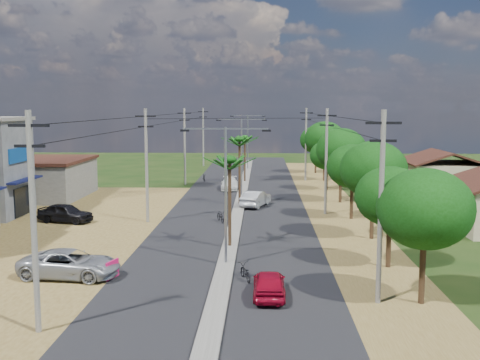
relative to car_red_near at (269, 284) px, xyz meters
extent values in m
plane|color=black|center=(-2.43, 5.37, -0.65)|extent=(160.00, 160.00, 0.00)
cube|color=black|center=(-2.43, 20.37, -0.63)|extent=(12.00, 110.00, 0.04)
cube|color=#605E56|center=(-2.43, 23.37, -0.56)|extent=(1.00, 90.00, 0.18)
cube|color=brown|center=(-17.43, 13.37, -0.63)|extent=(18.00, 46.00, 0.04)
cube|color=brown|center=(6.07, 20.37, -0.64)|extent=(5.00, 90.00, 0.03)
cube|color=#0E123B|center=(-20.03, 19.37, 2.45)|extent=(0.80, 5.40, 0.15)
cube|color=black|center=(-20.38, 19.37, 0.65)|extent=(0.10, 3.00, 2.40)
cube|color=navy|center=(-20.35, 19.37, 4.55)|extent=(0.12, 4.20, 1.20)
cube|color=#605E56|center=(-23.43, 29.37, 1.15)|extent=(10.00, 10.00, 3.60)
cube|color=black|center=(-23.43, 29.37, 3.15)|extent=(10.40, 10.40, 0.30)
cube|color=tan|center=(18.57, 33.37, 1.00)|extent=(7.00, 7.00, 3.30)
cylinder|color=black|center=(7.07, -0.63, 1.45)|extent=(0.28, 0.28, 4.20)
ellipsoid|color=black|center=(7.07, -0.63, 3.85)|extent=(4.40, 4.40, 3.74)
cylinder|color=black|center=(6.87, 5.37, 1.27)|extent=(0.28, 0.28, 3.85)
ellipsoid|color=black|center=(6.87, 5.37, 3.47)|extent=(4.00, 4.00, 3.40)
cylinder|color=black|center=(7.27, 12.37, 1.62)|extent=(0.28, 0.28, 4.55)
ellipsoid|color=black|center=(7.27, 12.37, 4.22)|extent=(4.60, 4.60, 3.91)
cylinder|color=black|center=(6.97, 19.37, 1.38)|extent=(0.28, 0.28, 4.06)
ellipsoid|color=black|center=(6.97, 19.37, 3.70)|extent=(4.20, 4.20, 3.57)
cylinder|color=black|center=(7.17, 27.37, 1.73)|extent=(0.28, 0.28, 4.76)
ellipsoid|color=black|center=(7.17, 27.37, 4.45)|extent=(4.80, 4.80, 4.08)
cylinder|color=black|center=(6.77, 35.37, 1.17)|extent=(0.28, 0.28, 3.64)
ellipsoid|color=black|center=(6.77, 35.37, 3.25)|extent=(3.80, 3.80, 3.23)
cylinder|color=black|center=(7.37, 43.37, 1.80)|extent=(0.28, 0.28, 4.90)
ellipsoid|color=black|center=(7.37, 43.37, 4.60)|extent=(5.00, 5.00, 4.25)
cylinder|color=black|center=(7.07, 51.37, 1.52)|extent=(0.28, 0.28, 4.34)
ellipsoid|color=black|center=(7.07, 51.37, 4.00)|extent=(4.40, 4.40, 3.74)
cylinder|color=black|center=(-2.43, 9.37, 2.25)|extent=(0.22, 0.22, 5.80)
cylinder|color=black|center=(-2.43, 25.37, 2.45)|extent=(0.22, 0.22, 6.20)
cylinder|color=black|center=(-2.43, 41.37, 2.10)|extent=(0.22, 0.22, 5.50)
cylinder|color=gray|center=(-2.43, 5.37, 3.35)|extent=(0.16, 0.16, 8.00)
cube|color=gray|center=(-1.23, 5.37, 7.25)|extent=(2.40, 0.08, 0.08)
cube|color=gray|center=(-3.63, 5.37, 7.25)|extent=(2.40, 0.08, 0.08)
cube|color=black|center=(-0.13, 5.37, 7.15)|extent=(0.50, 0.18, 0.12)
cube|color=black|center=(-4.73, 5.37, 7.15)|extent=(0.50, 0.18, 0.12)
cylinder|color=gray|center=(-2.43, 30.37, 3.35)|extent=(0.16, 0.16, 8.00)
cube|color=gray|center=(-1.23, 30.37, 7.25)|extent=(2.40, 0.08, 0.08)
cube|color=gray|center=(-3.63, 30.37, 7.25)|extent=(2.40, 0.08, 0.08)
cube|color=black|center=(-0.13, 30.37, 7.15)|extent=(0.50, 0.18, 0.12)
cube|color=black|center=(-4.73, 30.37, 7.15)|extent=(0.50, 0.18, 0.12)
cylinder|color=gray|center=(-2.43, 55.37, 3.35)|extent=(0.16, 0.16, 8.00)
cube|color=gray|center=(-1.23, 55.37, 7.25)|extent=(2.40, 0.08, 0.08)
cube|color=gray|center=(-3.63, 55.37, 7.25)|extent=(2.40, 0.08, 0.08)
cube|color=black|center=(-0.13, 55.37, 7.15)|extent=(0.50, 0.18, 0.12)
cube|color=black|center=(-4.73, 55.37, 7.15)|extent=(0.50, 0.18, 0.12)
cylinder|color=#605E56|center=(-9.43, -4.63, 3.85)|extent=(0.24, 0.24, 9.00)
cube|color=black|center=(-9.43, -4.63, 7.75)|extent=(1.60, 0.12, 0.12)
cube|color=black|center=(-9.43, -4.63, 6.95)|extent=(1.20, 0.12, 0.12)
cylinder|color=#605E56|center=(-9.43, 17.37, 3.85)|extent=(0.24, 0.24, 9.00)
cube|color=black|center=(-9.43, 17.37, 7.75)|extent=(1.60, 0.12, 0.12)
cube|color=black|center=(-9.43, 17.37, 6.95)|extent=(1.20, 0.12, 0.12)
cylinder|color=#605E56|center=(-9.43, 39.37, 3.85)|extent=(0.24, 0.24, 9.00)
cube|color=black|center=(-9.43, 39.37, 7.75)|extent=(1.60, 0.12, 0.12)
cube|color=black|center=(-9.43, 39.37, 6.95)|extent=(1.20, 0.12, 0.12)
cylinder|color=#605E56|center=(-9.43, 60.37, 3.85)|extent=(0.24, 0.24, 9.00)
cube|color=black|center=(-9.43, 60.37, 7.75)|extent=(1.60, 0.12, 0.12)
cube|color=black|center=(-9.43, 60.37, 6.95)|extent=(1.20, 0.12, 0.12)
cylinder|color=#605E56|center=(5.07, -0.63, 3.85)|extent=(0.24, 0.24, 9.00)
cube|color=black|center=(5.07, -0.63, 7.75)|extent=(1.60, 0.12, 0.12)
cube|color=black|center=(5.07, -0.63, 6.95)|extent=(1.20, 0.12, 0.12)
cylinder|color=#605E56|center=(5.07, 21.37, 3.85)|extent=(0.24, 0.24, 9.00)
cube|color=black|center=(5.07, 21.37, 7.75)|extent=(1.60, 0.12, 0.12)
cube|color=black|center=(5.07, 21.37, 6.95)|extent=(1.20, 0.12, 0.12)
cylinder|color=#605E56|center=(5.07, 43.37, 3.85)|extent=(0.24, 0.24, 9.00)
cube|color=black|center=(5.07, 43.37, 7.75)|extent=(1.60, 0.12, 0.12)
cube|color=black|center=(5.07, 43.37, 6.95)|extent=(1.20, 0.12, 0.12)
imported|color=maroon|center=(0.00, 0.00, 0.00)|extent=(1.55, 3.83, 1.30)
imported|color=#909497|center=(-0.93, 24.66, 0.08)|extent=(2.92, 4.73, 1.47)
imported|color=silver|center=(-3.93, 35.29, 0.00)|extent=(1.98, 4.53, 1.30)
imported|color=#909497|center=(-10.63, 2.68, 0.09)|extent=(5.55, 2.96, 1.48)
imported|color=black|center=(-15.93, 17.01, 0.10)|extent=(4.71, 2.80, 1.50)
imported|color=black|center=(-1.23, 2.55, -0.22)|extent=(1.07, 1.75, 0.87)
imported|color=black|center=(-3.63, 17.62, -0.18)|extent=(1.20, 1.90, 0.94)
imported|color=black|center=(-7.43, 41.65, -0.17)|extent=(0.78, 1.65, 0.95)
cube|color=#BE114F|center=(-8.32, 2.59, -0.15)|extent=(0.41, 1.19, 1.01)
cylinder|color=black|center=(-8.32, 2.03, -0.40)|extent=(0.04, 0.04, 0.50)
cylinder|color=black|center=(-8.32, 3.14, -0.40)|extent=(0.04, 0.04, 0.50)
camera|label=1|loc=(-0.39, -26.11, 8.45)|focal=42.00mm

